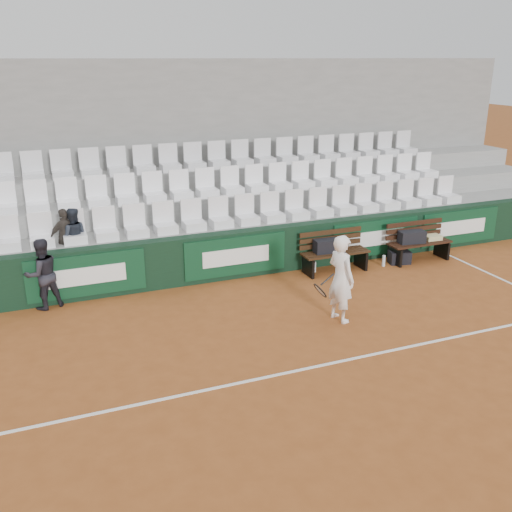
{
  "coord_description": "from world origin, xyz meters",
  "views": [
    {
      "loc": [
        -3.95,
        -6.7,
        4.42
      ],
      "look_at": [
        -0.32,
        2.4,
        1.0
      ],
      "focal_mm": 40.0,
      "sensor_mm": 36.0,
      "label": 1
    }
  ],
  "objects_px": {
    "tennis_player": "(341,279)",
    "spectator_b": "(64,215)",
    "water_bottle_far": "(384,261)",
    "ball_kid": "(42,274)",
    "bench_left": "(335,262)",
    "bench_right": "(419,251)",
    "sports_bag_ground": "(399,257)",
    "water_bottle_near": "(315,267)",
    "sports_bag_right": "(412,237)",
    "sports_bag_left": "(329,246)",
    "spectator_c": "(71,214)"
  },
  "relations": [
    {
      "from": "tennis_player",
      "to": "spectator_b",
      "type": "bearing_deg",
      "value": 143.5
    },
    {
      "from": "water_bottle_far",
      "to": "ball_kid",
      "type": "distance_m",
      "value": 7.15
    },
    {
      "from": "spectator_b",
      "to": "bench_left",
      "type": "bearing_deg",
      "value": 151.96
    },
    {
      "from": "tennis_player",
      "to": "bench_right",
      "type": "bearing_deg",
      "value": 32.47
    },
    {
      "from": "sports_bag_ground",
      "to": "water_bottle_near",
      "type": "distance_m",
      "value": 2.05
    },
    {
      "from": "tennis_player",
      "to": "sports_bag_right",
      "type": "bearing_deg",
      "value": 34.54
    },
    {
      "from": "water_bottle_near",
      "to": "water_bottle_far",
      "type": "height_order",
      "value": "water_bottle_far"
    },
    {
      "from": "sports_bag_right",
      "to": "spectator_b",
      "type": "distance_m",
      "value": 7.48
    },
    {
      "from": "bench_left",
      "to": "bench_right",
      "type": "distance_m",
      "value": 2.13
    },
    {
      "from": "sports_bag_left",
      "to": "spectator_c",
      "type": "relative_size",
      "value": 0.58
    },
    {
      "from": "sports_bag_left",
      "to": "sports_bag_ground",
      "type": "distance_m",
      "value": 1.81
    },
    {
      "from": "bench_right",
      "to": "spectator_b",
      "type": "distance_m",
      "value": 7.75
    },
    {
      "from": "bench_right",
      "to": "tennis_player",
      "type": "distance_m",
      "value": 3.89
    },
    {
      "from": "bench_right",
      "to": "sports_bag_right",
      "type": "relative_size",
      "value": 2.54
    },
    {
      "from": "bench_left",
      "to": "tennis_player",
      "type": "distance_m",
      "value": 2.5
    },
    {
      "from": "ball_kid",
      "to": "spectator_b",
      "type": "xyz_separation_m",
      "value": [
        0.52,
        0.71,
        0.9
      ]
    },
    {
      "from": "sports_bag_right",
      "to": "water_bottle_near",
      "type": "bearing_deg",
      "value": 174.87
    },
    {
      "from": "water_bottle_near",
      "to": "tennis_player",
      "type": "xyz_separation_m",
      "value": [
        -0.7,
        -2.3,
        0.67
      ]
    },
    {
      "from": "bench_left",
      "to": "sports_bag_ground",
      "type": "xyz_separation_m",
      "value": [
        1.61,
        -0.09,
        -0.08
      ]
    },
    {
      "from": "spectator_b",
      "to": "water_bottle_near",
      "type": "bearing_deg",
      "value": 152.58
    },
    {
      "from": "spectator_c",
      "to": "sports_bag_right",
      "type": "bearing_deg",
      "value": 178.29
    },
    {
      "from": "bench_right",
      "to": "water_bottle_near",
      "type": "height_order",
      "value": "bench_right"
    },
    {
      "from": "water_bottle_near",
      "to": "spectator_b",
      "type": "xyz_separation_m",
      "value": [
        -5.0,
        0.88,
        1.45
      ]
    },
    {
      "from": "tennis_player",
      "to": "spectator_c",
      "type": "distance_m",
      "value": 5.3
    },
    {
      "from": "sports_bag_ground",
      "to": "tennis_player",
      "type": "height_order",
      "value": "tennis_player"
    },
    {
      "from": "bench_left",
      "to": "ball_kid",
      "type": "relative_size",
      "value": 1.12
    },
    {
      "from": "bench_right",
      "to": "bench_left",
      "type": "bearing_deg",
      "value": 177.45
    },
    {
      "from": "sports_bag_ground",
      "to": "water_bottle_near",
      "type": "relative_size",
      "value": 2.04
    },
    {
      "from": "sports_bag_left",
      "to": "tennis_player",
      "type": "height_order",
      "value": "tennis_player"
    },
    {
      "from": "sports_bag_right",
      "to": "spectator_b",
      "type": "bearing_deg",
      "value": 171.53
    },
    {
      "from": "sports_bag_left",
      "to": "tennis_player",
      "type": "relative_size",
      "value": 0.42
    },
    {
      "from": "sports_bag_ground",
      "to": "water_bottle_far",
      "type": "relative_size",
      "value": 1.85
    },
    {
      "from": "tennis_player",
      "to": "spectator_c",
      "type": "height_order",
      "value": "spectator_c"
    },
    {
      "from": "bench_right",
      "to": "sports_bag_ground",
      "type": "distance_m",
      "value": 0.52
    },
    {
      "from": "sports_bag_left",
      "to": "spectator_b",
      "type": "relative_size",
      "value": 0.58
    },
    {
      "from": "water_bottle_near",
      "to": "ball_kid",
      "type": "xyz_separation_m",
      "value": [
        -5.52,
        0.17,
        0.56
      ]
    },
    {
      "from": "sports_bag_left",
      "to": "sports_bag_right",
      "type": "relative_size",
      "value": 1.11
    },
    {
      "from": "sports_bag_ground",
      "to": "tennis_player",
      "type": "distance_m",
      "value": 3.5
    },
    {
      "from": "bench_left",
      "to": "water_bottle_far",
      "type": "relative_size",
      "value": 5.88
    },
    {
      "from": "bench_left",
      "to": "sports_bag_ground",
      "type": "bearing_deg",
      "value": -3.1
    },
    {
      "from": "tennis_player",
      "to": "ball_kid",
      "type": "relative_size",
      "value": 1.17
    },
    {
      "from": "bench_left",
      "to": "water_bottle_far",
      "type": "distance_m",
      "value": 1.18
    },
    {
      "from": "ball_kid",
      "to": "spectator_c",
      "type": "distance_m",
      "value": 1.32
    },
    {
      "from": "sports_bag_ground",
      "to": "spectator_c",
      "type": "xyz_separation_m",
      "value": [
        -6.9,
        1.11,
        1.42
      ]
    },
    {
      "from": "sports_bag_ground",
      "to": "water_bottle_far",
      "type": "xyz_separation_m",
      "value": [
        -0.44,
        -0.03,
        -0.02
      ]
    },
    {
      "from": "sports_bag_right",
      "to": "sports_bag_ground",
      "type": "distance_m",
      "value": 0.53
    },
    {
      "from": "ball_kid",
      "to": "sports_bag_left",
      "type": "bearing_deg",
      "value": 158.33
    },
    {
      "from": "sports_bag_ground",
      "to": "ball_kid",
      "type": "bearing_deg",
      "value": 177.0
    },
    {
      "from": "tennis_player",
      "to": "water_bottle_far",
      "type": "bearing_deg",
      "value": 41.64
    },
    {
      "from": "bench_right",
      "to": "spectator_c",
      "type": "bearing_deg",
      "value": 171.46
    }
  ]
}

